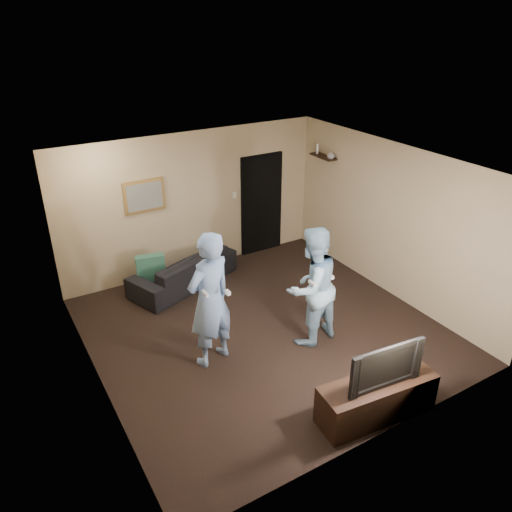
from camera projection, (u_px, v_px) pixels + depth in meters
ground at (264, 330)px, 7.75m from camera, size 5.00×5.00×0.00m
ceiling at (265, 167)px, 6.59m from camera, size 5.00×5.00×0.04m
wall_back at (193, 203)px, 9.09m from camera, size 5.00×0.04×2.60m
wall_front at (389, 346)px, 5.25m from camera, size 5.00×0.04×2.60m
wall_left at (89, 302)px, 6.03m from camera, size 0.04×5.00×2.60m
wall_right at (392, 221)px, 8.32m from camera, size 0.04×5.00×2.60m
sofa at (183, 269)px, 8.92m from camera, size 2.17×1.45×0.59m
throw_pillow at (151, 268)px, 8.56m from camera, size 0.50×0.25×0.48m
painting_frame at (144, 196)px, 8.53m from camera, size 0.72×0.05×0.57m
painting_canvas at (145, 197)px, 8.51m from camera, size 0.62×0.01×0.47m
doorway at (261, 204)px, 9.87m from camera, size 0.90×0.06×2.00m
light_switch at (234, 195)px, 9.46m from camera, size 0.08×0.02×0.12m
wall_shelf at (323, 156)px, 9.34m from camera, size 0.20×0.60×0.03m
shelf_vase at (331, 155)px, 9.13m from camera, size 0.17×0.17×0.14m
shelf_figurine at (317, 149)px, 9.43m from camera, size 0.06×0.06×0.18m
tv_console at (376, 399)px, 6.04m from camera, size 1.52×0.62×0.53m
television at (381, 363)px, 5.79m from camera, size 1.00×0.23×0.57m
wii_player_left at (210, 300)px, 6.67m from camera, size 0.82×0.65×1.97m
wii_player_right at (311, 287)px, 7.14m from camera, size 0.98×0.82×1.82m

